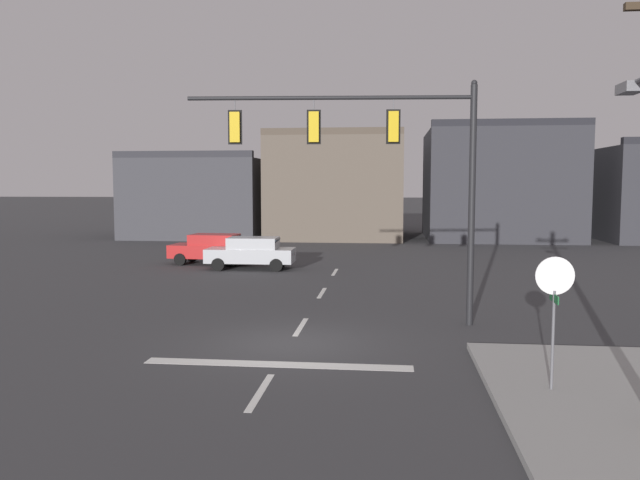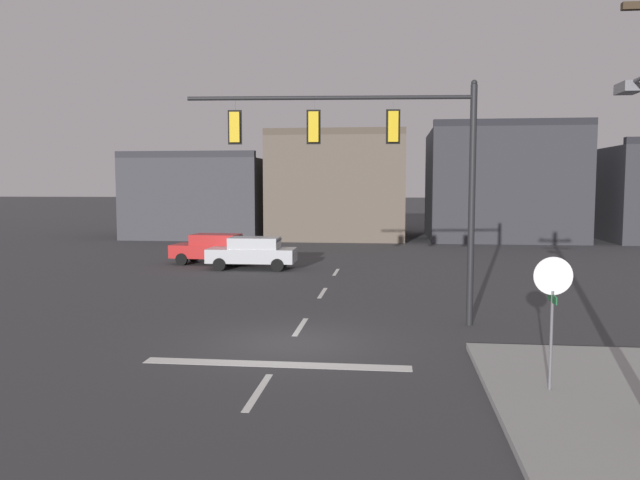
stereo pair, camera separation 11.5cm
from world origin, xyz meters
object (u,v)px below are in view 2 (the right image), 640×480
(stop_sign, at_px, (553,291))
(car_lot_nearside, at_px, (214,248))
(car_lot_middle, at_px, (253,252))
(signal_mast_near_side, at_px, (381,154))

(stop_sign, height_order, car_lot_nearside, stop_sign)
(car_lot_nearside, height_order, car_lot_middle, same)
(signal_mast_near_side, bearing_deg, stop_sign, -60.58)
(signal_mast_near_side, relative_size, stop_sign, 3.04)
(signal_mast_near_side, relative_size, car_lot_nearside, 1.89)
(stop_sign, distance_m, car_lot_middle, 20.99)
(signal_mast_near_side, distance_m, stop_sign, 7.82)
(signal_mast_near_side, height_order, car_lot_nearside, signal_mast_near_side)
(signal_mast_near_side, height_order, car_lot_middle, signal_mast_near_side)
(signal_mast_near_side, xyz_separation_m, stop_sign, (3.54, -6.28, -3.03))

